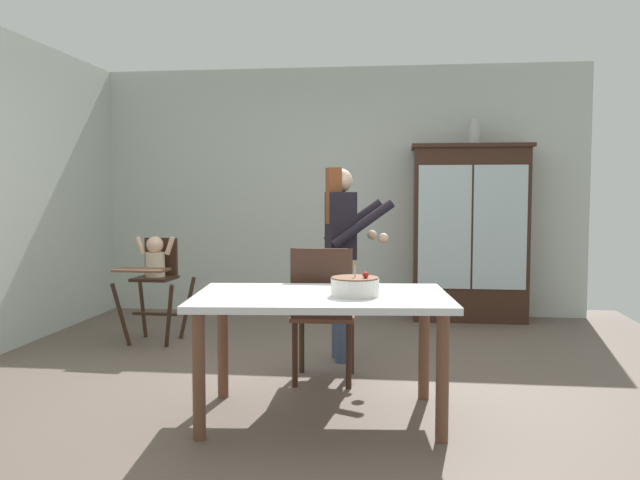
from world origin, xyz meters
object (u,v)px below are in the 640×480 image
(china_cabinet, at_px, (470,232))
(ceramic_vase, at_px, (474,133))
(adult_person, at_px, (341,239))
(dining_table, at_px, (322,310))
(birthday_cake, at_px, (355,286))
(high_chair_with_toddler, at_px, (155,269))
(dining_chair_far_side, at_px, (323,305))

(china_cabinet, relative_size, ceramic_vase, 6.79)
(adult_person, xyz_separation_m, dining_table, (0.00, -1.36, -0.32))
(adult_person, xyz_separation_m, birthday_cake, (0.20, -1.40, -0.17))
(ceramic_vase, height_order, high_chair_with_toddler, ceramic_vase)
(high_chair_with_toddler, xyz_separation_m, dining_chair_far_side, (1.64, -1.13, -0.10))
(high_chair_with_toddler, height_order, dining_table, high_chair_with_toddler)
(ceramic_vase, xyz_separation_m, dining_chair_far_side, (-1.29, -2.50, -1.40))
(high_chair_with_toddler, bearing_deg, adult_person, -12.14)
(ceramic_vase, bearing_deg, high_chair_with_toddler, -154.88)
(adult_person, bearing_deg, dining_table, 165.56)
(birthday_cake, bearing_deg, ceramic_vase, 72.45)
(china_cabinet, xyz_separation_m, dining_chair_far_side, (-1.26, -2.50, -0.37))
(adult_person, bearing_deg, dining_chair_far_side, 159.80)
(adult_person, xyz_separation_m, dining_chair_far_side, (-0.07, -0.69, -0.41))
(dining_table, relative_size, birthday_cake, 5.59)
(adult_person, distance_m, birthday_cake, 1.43)
(china_cabinet, height_order, ceramic_vase, ceramic_vase)
(china_cabinet, relative_size, adult_person, 1.20)
(ceramic_vase, height_order, dining_chair_far_side, ceramic_vase)
(china_cabinet, height_order, dining_chair_far_side, china_cabinet)
(birthday_cake, height_order, dining_chair_far_side, dining_chair_far_side)
(ceramic_vase, bearing_deg, birthday_cake, -107.55)
(high_chair_with_toddler, height_order, birthday_cake, high_chair_with_toddler)
(china_cabinet, distance_m, adult_person, 2.17)
(china_cabinet, bearing_deg, dining_table, -110.50)
(high_chair_with_toddler, height_order, dining_chair_far_side, dining_chair_far_side)
(china_cabinet, relative_size, high_chair_with_toddler, 1.93)
(birthday_cake, bearing_deg, dining_chair_far_side, 110.66)
(china_cabinet, relative_size, birthday_cake, 6.55)
(china_cabinet, bearing_deg, dining_chair_far_side, -116.71)
(birthday_cake, distance_m, dining_chair_far_side, 0.80)
(china_cabinet, height_order, birthday_cake, china_cabinet)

